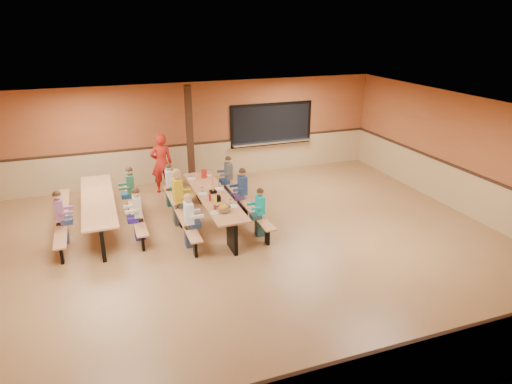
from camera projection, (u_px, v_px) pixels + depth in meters
name	position (u px, v px, depth m)	size (l,w,h in m)	color
ground	(245.00, 248.00, 10.10)	(12.00, 12.00, 0.00)	brown
room_envelope	(244.00, 220.00, 9.85)	(12.04, 10.04, 3.02)	#9C532D
kitchen_pass_through	(272.00, 126.00, 14.74)	(2.78, 0.28, 1.38)	black
structural_post	(190.00, 137.00, 13.36)	(0.18, 0.18, 3.00)	black
cafeteria_table_main	(213.00, 202.00, 11.21)	(1.91, 3.70, 0.74)	#B97849
cafeteria_table_second	(99.00, 207.00, 10.95)	(1.91, 3.70, 0.74)	#B97849
seated_child_white_left	(189.00, 221.00, 9.99)	(0.38, 0.31, 1.23)	white
seated_adult_yellow	(178.00, 197.00, 11.07)	(0.46, 0.38, 1.40)	gold
seated_child_grey_left	(170.00, 185.00, 12.20)	(0.34, 0.28, 1.16)	silver
seated_child_teal_right	(260.00, 212.00, 10.51)	(0.34, 0.28, 1.16)	#11ACA7
seated_child_navy_right	(243.00, 192.00, 11.62)	(0.38, 0.31, 1.24)	navy
seated_child_char_right	(229.00, 178.00, 12.71)	(0.37, 0.30, 1.20)	#4A4E53
seated_child_purple_sec	(60.00, 217.00, 10.17)	(0.38, 0.31, 1.23)	#935985
seated_child_green_sec	(131.00, 191.00, 11.71)	(0.38, 0.31, 1.24)	#296748
seated_child_tan_sec	(138.00, 214.00, 10.34)	(0.38, 0.31, 1.22)	beige
standing_woman	(162.00, 163.00, 13.08)	(0.63, 0.42, 1.73)	#B31D14
punch_pitcher	(204.00, 174.00, 12.25)	(0.16, 0.16, 0.22)	#AD2017
chip_bowl	(224.00, 208.00, 10.13)	(0.32, 0.32, 0.15)	orange
napkin_dispenser	(218.00, 198.00, 10.72)	(0.10, 0.14, 0.13)	black
condiment_mustard	(216.00, 199.00, 10.62)	(0.06, 0.06, 0.17)	yellow
condiment_ketchup	(210.00, 197.00, 10.73)	(0.06, 0.06, 0.17)	#B2140F
table_paddle	(213.00, 188.00, 11.19)	(0.16, 0.16, 0.56)	black
place_settings	(213.00, 192.00, 11.12)	(0.65, 3.30, 0.11)	beige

